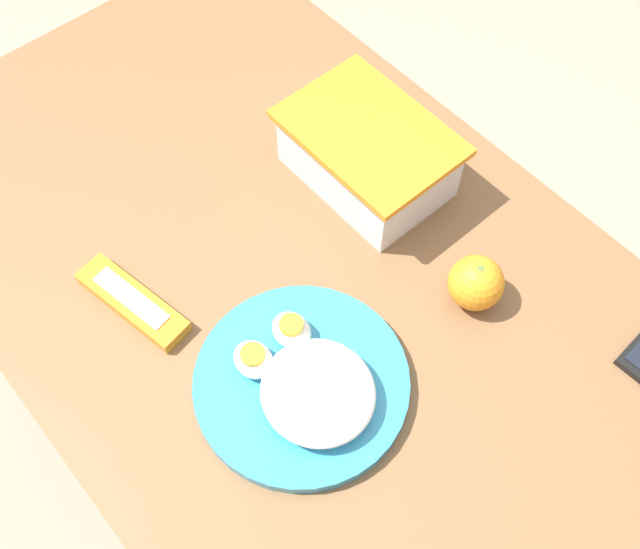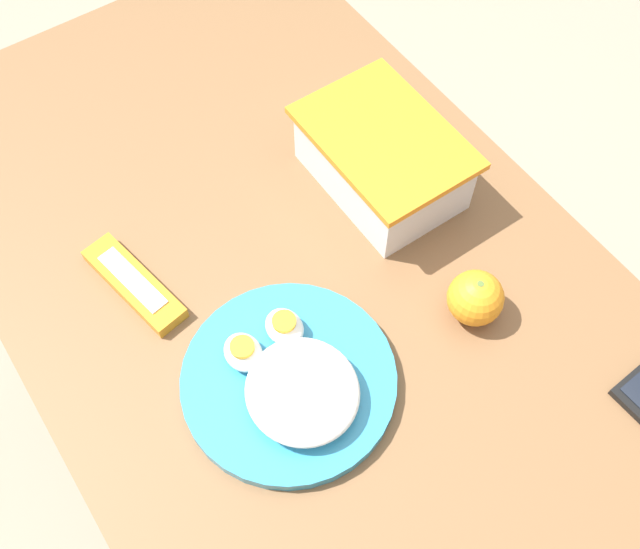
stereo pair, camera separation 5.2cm
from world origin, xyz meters
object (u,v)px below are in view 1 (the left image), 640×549
(rice_plate, at_px, (305,383))
(food_container, at_px, (368,157))
(candy_bar, at_px, (133,302))
(orange_fruit, at_px, (476,283))

(rice_plate, bearing_deg, food_container, 124.55)
(rice_plate, xyz_separation_m, candy_bar, (-0.22, -0.09, -0.01))
(food_container, xyz_separation_m, orange_fruit, (0.23, -0.03, -0.01))
(orange_fruit, xyz_separation_m, rice_plate, (-0.04, -0.24, -0.01))
(orange_fruit, bearing_deg, candy_bar, -129.31)
(food_container, relative_size, rice_plate, 0.89)
(orange_fruit, relative_size, rice_plate, 0.27)
(orange_fruit, height_order, candy_bar, orange_fruit)
(rice_plate, relative_size, candy_bar, 1.53)
(food_container, height_order, candy_bar, food_container)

